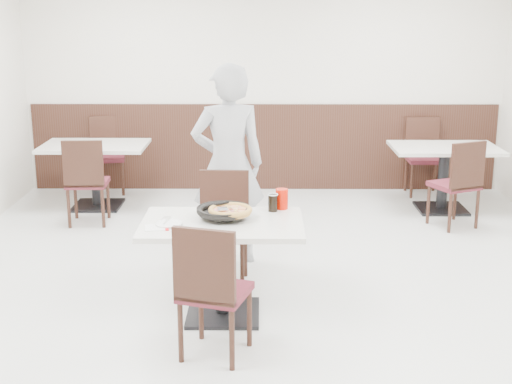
{
  "coord_description": "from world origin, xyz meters",
  "views": [
    {
      "loc": [
        -0.04,
        -5.47,
        2.31
      ],
      "look_at": [
        -0.08,
        -0.3,
        0.95
      ],
      "focal_mm": 50.0,
      "sensor_mm": 36.0,
      "label": 1
    }
  ],
  "objects_px": {
    "bg_table_left": "(96,176)",
    "bg_chair_right_far": "(424,157)",
    "main_table": "(223,269)",
    "chair_far": "(222,230)",
    "side_plate": "(169,224)",
    "diner_person": "(228,165)",
    "pizza": "(230,212)",
    "bg_chair_right_near": "(454,183)",
    "red_cup": "(282,199)",
    "bg_chair_left_far": "(107,156)",
    "chair_near": "(215,289)",
    "bg_table_right": "(443,178)",
    "pizza_pan": "(224,213)",
    "cola_glass": "(273,203)",
    "bg_chair_left_near": "(88,181)"
  },
  "relations": [
    {
      "from": "bg_chair_left_near",
      "to": "cola_glass",
      "type": "bearing_deg",
      "value": -49.84
    },
    {
      "from": "bg_chair_left_near",
      "to": "main_table",
      "type": "bearing_deg",
      "value": -59.29
    },
    {
      "from": "bg_table_left",
      "to": "diner_person",
      "type": "bearing_deg",
      "value": -48.16
    },
    {
      "from": "chair_near",
      "to": "chair_far",
      "type": "bearing_deg",
      "value": 108.24
    },
    {
      "from": "cola_glass",
      "to": "chair_far",
      "type": "bearing_deg",
      "value": 139.01
    },
    {
      "from": "diner_person",
      "to": "main_table",
      "type": "bearing_deg",
      "value": 78.01
    },
    {
      "from": "red_cup",
      "to": "bg_table_left",
      "type": "relative_size",
      "value": 0.13
    },
    {
      "from": "bg_chair_left_far",
      "to": "side_plate",
      "type": "bearing_deg",
      "value": 98.24
    },
    {
      "from": "main_table",
      "to": "chair_far",
      "type": "distance_m",
      "value": 0.65
    },
    {
      "from": "chair_far",
      "to": "bg_chair_left_near",
      "type": "distance_m",
      "value": 2.33
    },
    {
      "from": "red_cup",
      "to": "bg_table_left",
      "type": "height_order",
      "value": "red_cup"
    },
    {
      "from": "pizza_pan",
      "to": "red_cup",
      "type": "distance_m",
      "value": 0.53
    },
    {
      "from": "chair_far",
      "to": "cola_glass",
      "type": "height_order",
      "value": "chair_far"
    },
    {
      "from": "diner_person",
      "to": "bg_chair_right_near",
      "type": "relative_size",
      "value": 1.92
    },
    {
      "from": "chair_far",
      "to": "main_table",
      "type": "bearing_deg",
      "value": 96.23
    },
    {
      "from": "bg_table_left",
      "to": "bg_chair_right_far",
      "type": "relative_size",
      "value": 1.26
    },
    {
      "from": "side_plate",
      "to": "bg_table_right",
      "type": "relative_size",
      "value": 0.16
    },
    {
      "from": "pizza",
      "to": "cola_glass",
      "type": "distance_m",
      "value": 0.4
    },
    {
      "from": "chair_far",
      "to": "bg_chair_right_near",
      "type": "bearing_deg",
      "value": -142.11
    },
    {
      "from": "bg_chair_right_near",
      "to": "chair_near",
      "type": "bearing_deg",
      "value": -153.59
    },
    {
      "from": "chair_far",
      "to": "pizza",
      "type": "xyz_separation_m",
      "value": [
        0.1,
        -0.6,
        0.34
      ]
    },
    {
      "from": "main_table",
      "to": "bg_chair_left_far",
      "type": "relative_size",
      "value": 1.26
    },
    {
      "from": "bg_table_left",
      "to": "bg_chair_right_near",
      "type": "xyz_separation_m",
      "value": [
        3.98,
        -0.73,
        0.1
      ]
    },
    {
      "from": "bg_chair_left_near",
      "to": "bg_chair_right_near",
      "type": "xyz_separation_m",
      "value": [
        3.93,
        -0.08,
        0.0
      ]
    },
    {
      "from": "pizza",
      "to": "side_plate",
      "type": "xyz_separation_m",
      "value": [
        -0.45,
        -0.13,
        -0.05
      ]
    },
    {
      "from": "pizza_pan",
      "to": "pizza",
      "type": "relative_size",
      "value": 1.23
    },
    {
      "from": "diner_person",
      "to": "bg_chair_left_far",
      "type": "bearing_deg",
      "value": -69.0
    },
    {
      "from": "cola_glass",
      "to": "bg_table_left",
      "type": "height_order",
      "value": "cola_glass"
    },
    {
      "from": "main_table",
      "to": "bg_table_left",
      "type": "height_order",
      "value": "same"
    },
    {
      "from": "diner_person",
      "to": "bg_chair_right_near",
      "type": "xyz_separation_m",
      "value": [
        2.35,
        1.09,
        -0.44
      ]
    },
    {
      "from": "pizza_pan",
      "to": "bg_table_right",
      "type": "bearing_deg",
      "value": 50.19
    },
    {
      "from": "pizza",
      "to": "bg_chair_right_near",
      "type": "bearing_deg",
      "value": 44.66
    },
    {
      "from": "pizza",
      "to": "bg_table_right",
      "type": "bearing_deg",
      "value": 51.08
    },
    {
      "from": "pizza",
      "to": "bg_table_left",
      "type": "relative_size",
      "value": 0.25
    },
    {
      "from": "chair_near",
      "to": "red_cup",
      "type": "bearing_deg",
      "value": 81.81
    },
    {
      "from": "main_table",
      "to": "pizza_pan",
      "type": "height_order",
      "value": "pizza_pan"
    },
    {
      "from": "chair_near",
      "to": "pizza",
      "type": "distance_m",
      "value": 0.75
    },
    {
      "from": "pizza",
      "to": "bg_table_left",
      "type": "height_order",
      "value": "pizza"
    },
    {
      "from": "cola_glass",
      "to": "main_table",
      "type": "bearing_deg",
      "value": -143.59
    },
    {
      "from": "cola_glass",
      "to": "bg_chair_right_far",
      "type": "xyz_separation_m",
      "value": [
        1.94,
        3.35,
        -0.34
      ]
    },
    {
      "from": "bg_table_left",
      "to": "bg_chair_left_far",
      "type": "height_order",
      "value": "bg_chair_left_far"
    },
    {
      "from": "chair_near",
      "to": "bg_table_right",
      "type": "distance_m",
      "value": 4.29
    },
    {
      "from": "pizza",
      "to": "bg_chair_left_near",
      "type": "bearing_deg",
      "value": 125.07
    },
    {
      "from": "bg_table_left",
      "to": "pizza",
      "type": "bearing_deg",
      "value": -60.35
    },
    {
      "from": "side_plate",
      "to": "diner_person",
      "type": "bearing_deg",
      "value": 73.67
    },
    {
      "from": "pizza",
      "to": "side_plate",
      "type": "bearing_deg",
      "value": -163.9
    },
    {
      "from": "chair_near",
      "to": "bg_chair_right_near",
      "type": "height_order",
      "value": "same"
    },
    {
      "from": "pizza_pan",
      "to": "bg_chair_right_near",
      "type": "relative_size",
      "value": 0.39
    },
    {
      "from": "bg_chair_left_far",
      "to": "main_table",
      "type": "bearing_deg",
      "value": 103.83
    },
    {
      "from": "pizza_pan",
      "to": "bg_table_right",
      "type": "distance_m",
      "value": 3.74
    }
  ]
}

